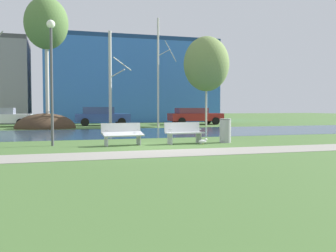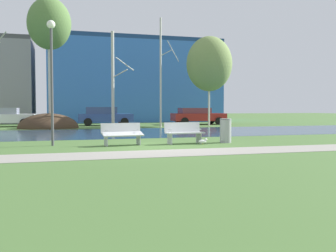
% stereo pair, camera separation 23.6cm
% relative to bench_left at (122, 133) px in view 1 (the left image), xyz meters
% --- Properties ---
extents(ground_plane, '(120.00, 120.00, 0.00)m').
position_rel_bench_left_xyz_m(ground_plane, '(1.28, 9.38, -0.47)').
color(ground_plane, '#476B33').
extents(paved_path_strip, '(60.00, 1.91, 0.01)m').
position_rel_bench_left_xyz_m(paved_path_strip, '(1.28, -2.93, -0.47)').
color(paved_path_strip, gray).
rests_on(paved_path_strip, ground).
extents(river_band, '(80.00, 8.62, 0.01)m').
position_rel_bench_left_xyz_m(river_band, '(1.28, 7.33, -0.47)').
color(river_band, '#284256').
rests_on(river_band, ground).
extents(soil_mound, '(4.19, 3.28, 2.11)m').
position_rel_bench_left_xyz_m(soil_mound, '(-3.04, 13.49, -0.47)').
color(soil_mound, '#423021').
rests_on(soil_mound, ground).
extents(bench_left, '(1.66, 0.76, 0.87)m').
position_rel_bench_left_xyz_m(bench_left, '(0.00, 0.00, 0.00)').
color(bench_left, '#B2B5B7').
rests_on(bench_left, ground).
extents(bench_right, '(1.66, 0.76, 0.87)m').
position_rel_bench_left_xyz_m(bench_right, '(2.54, 0.00, 0.00)').
color(bench_right, '#B2B5B7').
rests_on(bench_right, ground).
extents(trash_bin, '(0.50, 0.50, 1.01)m').
position_rel_bench_left_xyz_m(trash_bin, '(4.37, -0.02, 0.05)').
color(trash_bin, '#999B9E').
rests_on(trash_bin, ground).
extents(seagull, '(0.40, 0.15, 0.25)m').
position_rel_bench_left_xyz_m(seagull, '(3.17, -0.52, -0.34)').
color(seagull, white).
rests_on(seagull, ground).
extents(streetlamp, '(0.32, 0.32, 4.81)m').
position_rel_bench_left_xyz_m(streetlamp, '(-2.60, 0.66, 2.79)').
color(streetlamp, '#4C4C51').
rests_on(streetlamp, ground).
extents(birch_left, '(2.99, 2.99, 9.36)m').
position_rel_bench_left_xyz_m(birch_left, '(-2.88, 13.44, 6.78)').
color(birch_left, beige).
rests_on(birch_left, ground).
extents(birch_center_left, '(1.65, 2.59, 6.92)m').
position_rel_bench_left_xyz_m(birch_center_left, '(1.49, 12.92, 3.04)').
color(birch_center_left, beige).
rests_on(birch_center_left, ground).
extents(birch_center, '(1.42, 2.23, 7.98)m').
position_rel_bench_left_xyz_m(birch_center, '(4.91, 12.42, 3.59)').
color(birch_center, beige).
rests_on(birch_center, ground).
extents(birch_center_right, '(3.59, 3.59, 7.06)m').
position_rel_bench_left_xyz_m(birch_center_right, '(9.14, 13.53, 4.43)').
color(birch_center_right, beige).
rests_on(birch_center_right, ground).
extents(parked_van_nearest_white, '(4.19, 2.14, 1.44)m').
position_rel_bench_left_xyz_m(parked_van_nearest_white, '(-6.22, 16.66, 0.30)').
color(parked_van_nearest_white, silver).
rests_on(parked_van_nearest_white, ground).
extents(parked_sedan_second_blue, '(4.43, 2.09, 1.51)m').
position_rel_bench_left_xyz_m(parked_sedan_second_blue, '(1.25, 16.60, 0.32)').
color(parked_sedan_second_blue, '#2D4793').
rests_on(parked_sedan_second_blue, ground).
extents(parked_hatch_third_red, '(4.63, 2.28, 1.42)m').
position_rel_bench_left_xyz_m(parked_hatch_third_red, '(9.19, 16.27, 0.29)').
color(parked_hatch_third_red, maroon).
rests_on(parked_hatch_third_red, ground).
extents(building_blue_store, '(17.25, 8.44, 8.42)m').
position_rel_bench_left_xyz_m(building_blue_store, '(5.30, 25.52, 3.74)').
color(building_blue_store, '#3870C6').
rests_on(building_blue_store, ground).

